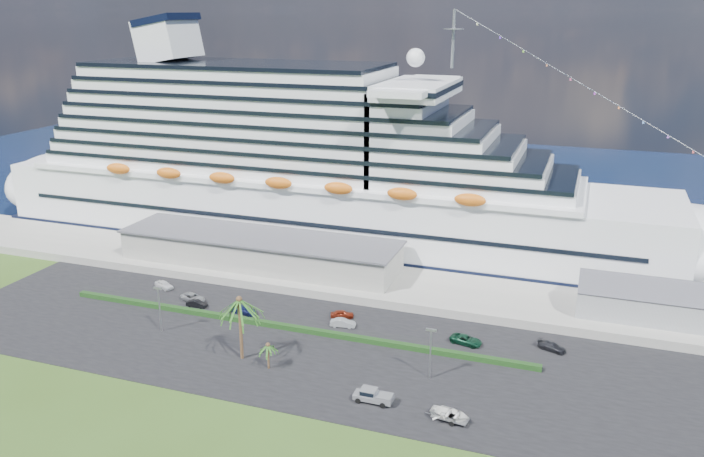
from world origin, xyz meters
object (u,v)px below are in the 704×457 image
at_px(pickup_truck, 373,395).
at_px(parked_car_3, 244,310).
at_px(cruise_ship, 316,173).
at_px(boat_trailer, 450,414).

bearing_deg(pickup_truck, parked_car_3, 147.01).
bearing_deg(cruise_ship, parked_car_3, -85.42).
xyz_separation_m(parked_car_3, pickup_truck, (31.86, -20.68, 0.37)).
relative_size(parked_car_3, boat_trailer, 0.80).
bearing_deg(parked_car_3, pickup_truck, -116.92).
height_order(cruise_ship, pickup_truck, cruise_ship).
relative_size(cruise_ship, boat_trailer, 29.72).
xyz_separation_m(cruise_ship, pickup_truck, (35.43, -65.32, -15.47)).
height_order(pickup_truck, boat_trailer, pickup_truck).
xyz_separation_m(pickup_truck, boat_trailer, (11.44, -1.11, 0.08)).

